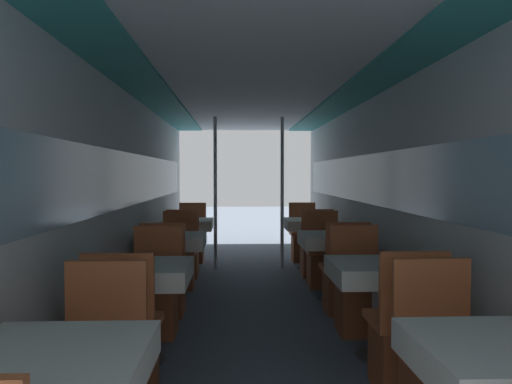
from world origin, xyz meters
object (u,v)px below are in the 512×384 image
chair_left_near_2 (165,286)px  dining_table_right_3 (309,226)px  chair_right_far_3 (303,243)px  dining_table_right_0 (506,366)px  chair_left_far_1 (155,301)px  dining_table_left_2 (173,243)px  dining_table_left_1 (142,277)px  chair_left_far_3 (192,243)px  support_pole_left_3 (215,193)px  chair_right_near_2 (344,284)px  dining_table_right_1 (378,275)px  chair_right_near_1 (404,346)px  dining_table_right_2 (332,243)px  chair_right_near_3 (315,255)px  dining_table_left_0 (55,373)px  chair_right_far_1 (359,299)px  chair_left_far_2 (179,264)px  chair_left_near_3 (184,256)px  chair_right_far_2 (323,263)px  chair_left_near_1 (125,350)px  support_pole_right_3 (282,193)px

chair_left_near_2 → dining_table_right_3: bearing=53.3°
chair_right_far_3 → dining_table_right_0: bearing=90.0°
chair_left_far_1 → dining_table_left_2: bearing=-90.0°
dining_table_left_1 → chair_left_far_3: size_ratio=0.78×
dining_table_left_2 → chair_right_far_3: size_ratio=0.78×
support_pole_left_3 → chair_right_near_2: bearing=-60.0°
dining_table_right_1 → chair_right_near_1: 0.69m
dining_table_right_2 → chair_right_near_3: bearing=90.0°
dining_table_left_0 → dining_table_left_2: 3.61m
chair_left_far_3 → chair_right_near_3: size_ratio=1.00×
dining_table_left_0 → chair_right_near_1: bearing=33.9°
chair_left_far_1 → chair_right_far_1: 1.79m
dining_table_left_2 → dining_table_right_2: bearing=0.0°
dining_table_left_2 → dining_table_right_0: bearing=-63.6°
dining_table_left_2 → chair_right_near_2: bearing=-18.5°
dining_table_left_2 → dining_table_right_0: 4.03m
dining_table_left_1 → dining_table_right_1: 1.79m
chair_left_far_2 → chair_left_near_3: 0.60m
chair_left_far_2 → chair_right_far_1: bearing=134.8°
dining_table_left_0 → chair_right_near_1: (1.79, 1.20, -0.34)m
chair_left_far_1 → chair_left_far_2: same height
chair_left_near_3 → chair_right_far_3: bearing=33.8°
dining_table_right_1 → chair_right_far_2: (-0.00, 2.41, -0.34)m
chair_left_near_1 → chair_left_far_1: bearing=90.0°
dining_table_left_2 → chair_left_far_2: chair_left_far_2 is taller
chair_left_far_2 → chair_right_far_2: bearing=-180.0°
chair_left_near_2 → chair_right_far_1: 1.89m
chair_left_near_1 → chair_left_near_2: size_ratio=1.00×
chair_left_near_2 → support_pole_left_3: support_pole_left_3 is taller
dining_table_right_0 → dining_table_right_1: 1.81m
chair_right_near_1 → chair_left_far_2: bearing=120.8°
dining_table_left_1 → chair_right_far_1: bearing=18.5°
chair_left_near_2 → support_pole_left_3: 2.58m
chair_left_far_1 → chair_left_near_2: size_ratio=1.00×
dining_table_left_2 → chair_right_far_1: (1.79, -1.20, -0.34)m
dining_table_left_0 → support_pole_right_3: size_ratio=0.33×
support_pole_left_3 → chair_right_near_3: 1.73m
chair_left_far_1 → dining_table_left_1: bearing=90.0°
dining_table_left_1 → support_pole_left_3: bearing=83.6°
chair_left_far_3 → chair_right_near_1: bearing=110.4°
dining_table_right_0 → dining_table_right_1: bearing=90.0°
dining_table_right_0 → dining_table_right_2: bearing=90.0°
dining_table_right_3 → support_pole_right_3: size_ratio=0.33×
chair_right_far_2 → chair_left_near_1: bearing=59.2°
chair_right_far_1 → chair_right_near_2: same height
dining_table_right_3 → dining_table_right_2: bearing=-90.0°
chair_left_far_2 → chair_right_near_3: bearing=-161.4°
support_pole_right_3 → chair_right_near_3: bearing=-56.2°
chair_right_near_2 → support_pole_right_3: (-0.40, 2.41, 0.83)m
chair_left_near_1 → chair_left_far_2: bearing=90.0°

